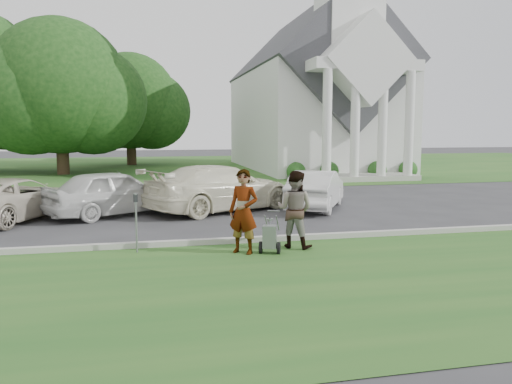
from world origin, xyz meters
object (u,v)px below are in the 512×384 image
object	(u,v)px
person_left	(243,212)
car_a	(16,198)
church	(314,86)
car_b	(114,192)
car_d	(316,190)
parking_meter_near	(136,216)
tree_back	(130,106)
car_c	(221,188)
tree_left	(60,93)
person_right	(295,210)
striping_cart	(270,237)

from	to	relation	value
person_left	car_a	world-z (taller)	person_left
church	car_b	distance (m)	22.42
car_b	car_d	xyz separation A→B (m)	(6.99, -0.13, -0.07)
car_d	parking_meter_near	bearing A→B (deg)	69.58
car_a	car_b	bearing A→B (deg)	-153.04
car_b	tree_back	bearing A→B (deg)	-30.61
tree_back	car_a	world-z (taller)	tree_back
church	car_c	xyz separation A→B (m)	(-9.29, -17.43, -5.13)
tree_left	tree_back	xyz separation A→B (m)	(4.00, 8.00, -0.38)
person_right	tree_left	bearing A→B (deg)	-32.84
tree_left	person_right	distance (m)	24.17
church	parking_meter_near	world-z (taller)	church
church	person_left	world-z (taller)	church
person_right	car_b	size ratio (longest dim) A/B	0.41
tree_back	person_left	size ratio (longest dim) A/B	4.98
church	parking_meter_near	size ratio (longest dim) A/B	17.42
tree_left	car_d	distance (m)	20.46
church	parking_meter_near	bearing A→B (deg)	-117.67
church	striping_cart	bearing A→B (deg)	-110.96
car_a	car_c	xyz separation A→B (m)	(6.60, 0.23, 0.14)
person_left	church	bearing A→B (deg)	103.77
person_left	car_c	world-z (taller)	person_left
parking_meter_near	car_a	size ratio (longest dim) A/B	0.29
striping_cart	car_a	distance (m)	9.13
person_right	car_d	bearing A→B (deg)	-78.04
tree_left	car_b	world-z (taller)	tree_left
car_a	person_left	bearing A→B (deg)	162.14
striping_cart	tree_back	bearing A→B (deg)	118.06
church	tree_left	bearing A→B (deg)	-176.21
church	person_right	world-z (taller)	church
striping_cart	car_c	distance (m)	6.34
tree_back	person_right	xyz separation A→B (m)	(4.63, -30.19, -3.80)
church	car_c	world-z (taller)	church
person_right	car_d	size ratio (longest dim) A/B	0.44
tree_left	striping_cart	xyz separation A→B (m)	(7.91, -22.62, -4.73)
parking_meter_near	car_b	bearing A→B (deg)	98.57
striping_cart	parking_meter_near	distance (m)	3.10
car_d	car_c	bearing A→B (deg)	23.85
tree_back	car_b	size ratio (longest dim) A/B	2.15
person_right	striping_cart	bearing A→B (deg)	67.19
church	person_right	bearing A→B (deg)	-109.78
parking_meter_near	car_b	distance (m)	5.48
car_d	tree_back	bearing A→B (deg)	-44.92
striping_cart	car_a	world-z (taller)	car_a
person_right	car_b	world-z (taller)	person_right
parking_meter_near	car_c	distance (m)	6.25
car_a	tree_back	bearing A→B (deg)	-70.75
parking_meter_near	car_c	size ratio (longest dim) A/B	0.25
person_left	car_d	bearing A→B (deg)	93.34
church	car_c	size ratio (longest dim) A/B	4.34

